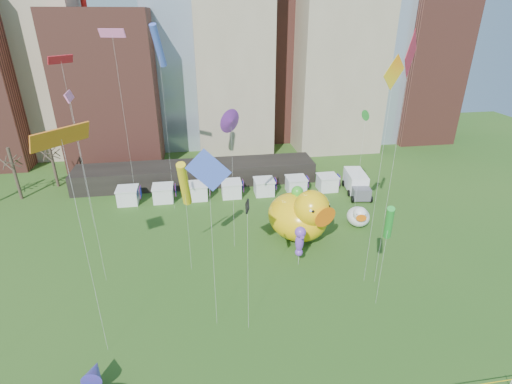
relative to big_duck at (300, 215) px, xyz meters
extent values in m
cube|color=gray|center=(-38.00, 39.33, 17.76)|extent=(14.00, 12.00, 42.00)
cube|color=brown|center=(-26.00, 33.33, 9.76)|extent=(16.00, 14.00, 26.00)
cube|color=gray|center=(-4.00, 37.33, 13.76)|extent=(14.00, 14.00, 34.00)
cube|color=gray|center=(16.00, 35.33, 11.76)|extent=(16.00, 14.00, 30.00)
cube|color=#8C9EB2|center=(26.00, 39.33, 20.76)|extent=(14.00, 12.00, 48.00)
cube|color=brown|center=(36.00, 37.33, 14.76)|extent=(12.00, 12.00, 36.00)
cube|color=black|center=(-12.00, 19.33, -1.64)|extent=(38.00, 6.00, 3.20)
cube|color=white|center=(-22.00, 13.33, -2.14)|extent=(2.80, 2.80, 2.20)
cube|color=red|center=(-20.20, 13.33, -1.64)|extent=(0.08, 1.40, 1.60)
cube|color=white|center=(-17.00, 13.33, -2.14)|extent=(2.80, 2.80, 2.20)
cube|color=red|center=(-15.20, 13.33, -1.64)|extent=(0.08, 1.40, 1.60)
cube|color=white|center=(-12.00, 13.33, -2.14)|extent=(2.80, 2.80, 2.20)
cube|color=red|center=(-10.20, 13.33, -1.64)|extent=(0.08, 1.40, 1.60)
cube|color=white|center=(-7.00, 13.33, -2.14)|extent=(2.80, 2.80, 2.20)
cube|color=red|center=(-5.20, 13.33, -1.64)|extent=(0.08, 1.40, 1.60)
cube|color=white|center=(-2.00, 13.33, -2.14)|extent=(2.80, 2.80, 2.20)
cube|color=red|center=(-0.20, 13.33, -1.64)|extent=(0.08, 1.40, 1.60)
cube|color=white|center=(3.00, 13.33, -2.14)|extent=(2.80, 2.80, 2.20)
cube|color=red|center=(4.80, 13.33, -1.64)|extent=(0.08, 1.40, 1.60)
cube|color=white|center=(8.00, 13.33, -2.14)|extent=(2.80, 2.80, 2.20)
cube|color=red|center=(9.80, 13.33, -1.64)|extent=(0.08, 1.40, 1.60)
cylinder|color=#382B21|center=(-38.00, 17.33, 0.76)|extent=(0.44, 0.44, 8.00)
cylinder|color=#382B21|center=(-34.00, 21.33, 0.51)|extent=(0.44, 0.44, 7.50)
cylinder|color=white|center=(10.00, -22.67, -2.79)|extent=(0.06, 0.06, 0.90)
ellipsoid|color=yellow|center=(-0.22, 0.49, -0.48)|extent=(9.31, 9.90, 5.53)
ellipsoid|color=yellow|center=(-1.46, 3.28, -0.63)|extent=(2.26, 2.05, 2.24)
sphere|color=yellow|center=(0.79, -1.77, 1.74)|extent=(5.49, 5.49, 4.16)
cone|color=orange|center=(1.51, -3.38, 1.61)|extent=(2.85, 2.64, 2.29)
sphere|color=white|center=(0.21, -3.28, 2.30)|extent=(0.75, 0.75, 0.75)
sphere|color=white|center=(2.30, -2.34, 2.30)|extent=(0.75, 0.75, 0.75)
sphere|color=black|center=(0.35, -3.60, 2.30)|extent=(0.37, 0.37, 0.37)
sphere|color=black|center=(2.44, -2.67, 2.30)|extent=(0.37, 0.37, 0.37)
ellipsoid|color=white|center=(8.37, 2.02, -2.04)|extent=(3.70, 4.06, 2.41)
ellipsoid|color=white|center=(8.71, 3.31, -2.10)|extent=(0.93, 0.81, 0.98)
sphere|color=white|center=(8.10, 0.98, -1.07)|extent=(2.21, 2.21, 1.81)
cone|color=orange|center=(7.90, 0.24, -1.13)|extent=(1.17, 1.04, 1.00)
sphere|color=white|center=(7.49, 0.63, -0.83)|extent=(0.33, 0.33, 0.33)
sphere|color=white|center=(8.45, 0.37, -0.83)|extent=(0.33, 0.33, 0.33)
sphere|color=black|center=(7.45, 0.48, -0.83)|extent=(0.16, 0.16, 0.16)
sphere|color=black|center=(8.41, 0.22, -0.83)|extent=(0.16, 0.16, 0.16)
cylinder|color=silver|center=(-0.05, 1.63, -1.20)|extent=(0.03, 0.03, 4.09)
ellipsoid|color=green|center=(-0.05, 1.63, 0.84)|extent=(1.30, 1.15, 2.84)
sphere|color=green|center=(-0.05, 1.48, 2.36)|extent=(1.75, 1.75, 1.45)
cone|color=green|center=(-0.05, 0.83, 2.29)|extent=(0.71, 1.00, 0.51)
sphere|color=green|center=(-0.05, 1.68, -0.78)|extent=(1.01, 1.01, 1.01)
cylinder|color=silver|center=(-1.48, -5.29, -1.79)|extent=(0.03, 0.03, 2.92)
ellipsoid|color=purple|center=(-1.48, -5.29, -0.33)|extent=(0.98, 0.82, 2.38)
sphere|color=purple|center=(-1.48, -5.44, 0.95)|extent=(1.29, 1.29, 1.21)
cone|color=purple|center=(-1.48, -5.99, 0.89)|extent=(0.47, 0.79, 0.43)
sphere|color=purple|center=(-1.48, -5.24, -1.69)|extent=(0.85, 0.85, 0.85)
cone|color=#583591|center=(-20.11, -17.69, -1.87)|extent=(1.54, 1.75, 1.48)
cube|color=white|center=(12.14, 12.27, -1.56)|extent=(3.33, 5.75, 2.72)
cube|color=#595960|center=(11.66, 8.82, -2.10)|extent=(2.75, 2.28, 1.74)
cylinder|color=black|center=(10.52, 10.51, -2.75)|extent=(0.40, 1.01, 0.98)
cylinder|color=black|center=(13.22, 10.14, -2.75)|extent=(0.40, 1.01, 0.98)
cylinder|color=black|center=(11.03, 14.18, -2.75)|extent=(0.40, 1.01, 0.98)
cylinder|color=black|center=(13.73, 13.81, -2.75)|extent=(0.40, 1.01, 0.98)
cylinder|color=silver|center=(-25.45, 6.81, 7.07)|extent=(0.02, 0.02, 20.63)
cube|color=red|center=(-25.45, 6.81, 17.38)|extent=(2.22, 2.35, 0.87)
cylinder|color=silver|center=(-21.86, -4.84, 6.17)|extent=(0.02, 0.02, 18.83)
cube|color=pink|center=(-21.86, -4.84, 15.58)|extent=(0.58, 2.37, 0.73)
cylinder|color=silver|center=(4.20, -12.52, 1.13)|extent=(0.02, 0.02, 8.76)
cylinder|color=green|center=(4.20, -12.52, 5.51)|extent=(1.72, 2.26, 3.82)
cylinder|color=silver|center=(-13.10, -4.26, 1.75)|extent=(0.02, 0.02, 9.99)
cylinder|color=yellow|center=(-13.10, -4.26, 6.75)|extent=(1.26, 3.21, 5.32)
cylinder|color=silver|center=(-10.93, -12.77, 4.08)|extent=(0.02, 0.02, 14.64)
cube|color=blue|center=(-10.93, -12.77, 11.40)|extent=(3.40, 0.20, 3.41)
cylinder|color=silver|center=(-19.99, -14.33, 5.80)|extent=(0.02, 0.02, 18.09)
cube|color=orange|center=(-19.99, -14.33, 14.84)|extent=(3.01, 3.32, 1.20)
cylinder|color=silver|center=(-8.03, -0.50, 4.30)|extent=(0.02, 0.02, 15.08)
cone|color=purple|center=(-8.03, -0.50, 11.84)|extent=(1.70, 2.07, 2.39)
cylinder|color=silver|center=(5.48, -9.46, 7.85)|extent=(0.02, 0.02, 22.19)
cube|color=red|center=(5.48, -9.46, 18.95)|extent=(2.44, 2.81, 3.69)
cylinder|color=silver|center=(-20.55, 11.16, 8.27)|extent=(0.02, 0.02, 23.03)
cube|color=pink|center=(-20.55, 11.16, 19.78)|extent=(3.21, 1.56, 1.00)
cylinder|color=silver|center=(-8.21, -13.74, 2.74)|extent=(0.02, 0.02, 11.98)
cube|color=black|center=(-8.21, -13.74, 8.73)|extent=(0.46, 1.66, 0.52)
cylinder|color=silver|center=(9.52, 5.76, 3.52)|extent=(0.02, 0.02, 13.52)
cone|color=green|center=(9.52, 5.76, 10.28)|extent=(0.27, 1.32, 1.31)
cylinder|color=silver|center=(4.52, -9.05, 7.14)|extent=(0.02, 0.02, 20.76)
cube|color=yellow|center=(4.52, -9.05, 17.52)|extent=(2.48, 1.43, 2.83)
cylinder|color=silver|center=(-15.39, 10.54, 7.57)|extent=(0.02, 0.02, 21.63)
cylinder|color=blue|center=(-15.39, 10.54, 18.39)|extent=(1.71, 3.10, 5.07)
camera|label=1|loc=(-11.61, -39.17, 21.80)|focal=27.00mm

